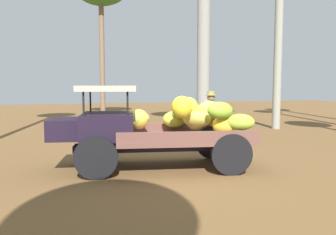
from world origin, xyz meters
The scene contains 3 objects.
ground_plane centered at (0.00, 0.00, 0.00)m, with size 60.00×60.00×0.00m, color brown.
truck centered at (0.49, 0.21, 0.96)m, with size 4.63×2.40×1.88m.
farmer centered at (-1.48, -0.96, 0.99)m, with size 0.53×0.46×1.74m.
Camera 1 is at (2.46, 7.57, 1.87)m, focal length 36.10 mm.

